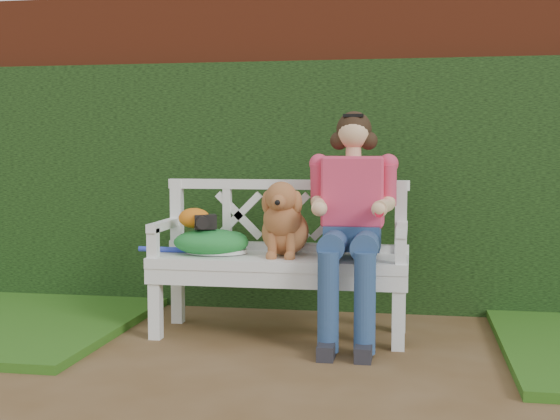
# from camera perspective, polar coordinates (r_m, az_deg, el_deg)

# --- Properties ---
(ground) EXTENTS (60.00, 60.00, 0.00)m
(ground) POSITION_cam_1_polar(r_m,az_deg,el_deg) (3.66, 0.01, -12.96)
(ground) COLOR brown
(brick_wall) EXTENTS (10.00, 0.30, 2.20)m
(brick_wall) POSITION_cam_1_polar(r_m,az_deg,el_deg) (5.37, 3.59, 4.57)
(brick_wall) COLOR maroon
(brick_wall) RESTS_ON ground
(ivy_hedge) EXTENTS (10.00, 0.18, 1.70)m
(ivy_hedge) POSITION_cam_1_polar(r_m,az_deg,el_deg) (5.15, 3.30, 1.79)
(ivy_hedge) COLOR #2F5B1F
(ivy_hedge) RESTS_ON ground
(garden_bench) EXTENTS (1.62, 0.71, 0.48)m
(garden_bench) POSITION_cam_1_polar(r_m,az_deg,el_deg) (4.47, 0.00, -6.54)
(garden_bench) COLOR white
(garden_bench) RESTS_ON ground
(seated_woman) EXTENTS (0.64, 0.79, 1.26)m
(seated_woman) POSITION_cam_1_polar(r_m,az_deg,el_deg) (4.33, 5.53, -1.66)
(seated_woman) COLOR #DE4157
(seated_woman) RESTS_ON ground
(dog) EXTENTS (0.31, 0.42, 0.45)m
(dog) POSITION_cam_1_polar(r_m,az_deg,el_deg) (4.38, 0.34, -0.61)
(dog) COLOR #A37444
(dog) RESTS_ON garden_bench
(tennis_racket) EXTENTS (0.76, 0.48, 0.03)m
(tennis_racket) POSITION_cam_1_polar(r_m,az_deg,el_deg) (4.53, -5.26, -3.10)
(tennis_racket) COLOR white
(tennis_racket) RESTS_ON garden_bench
(green_bag) EXTENTS (0.51, 0.42, 0.15)m
(green_bag) POSITION_cam_1_polar(r_m,az_deg,el_deg) (4.49, -5.27, -2.39)
(green_bag) COLOR #2A732F
(green_bag) RESTS_ON garden_bench
(camera_item) EXTENTS (0.16, 0.14, 0.09)m
(camera_item) POSITION_cam_1_polar(r_m,az_deg,el_deg) (4.46, -5.72, -0.89)
(camera_item) COLOR black
(camera_item) RESTS_ON green_bag
(baseball_glove) EXTENTS (0.23, 0.20, 0.12)m
(baseball_glove) POSITION_cam_1_polar(r_m,az_deg,el_deg) (4.50, -6.55, -0.62)
(baseball_glove) COLOR orange
(baseball_glove) RESTS_ON green_bag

